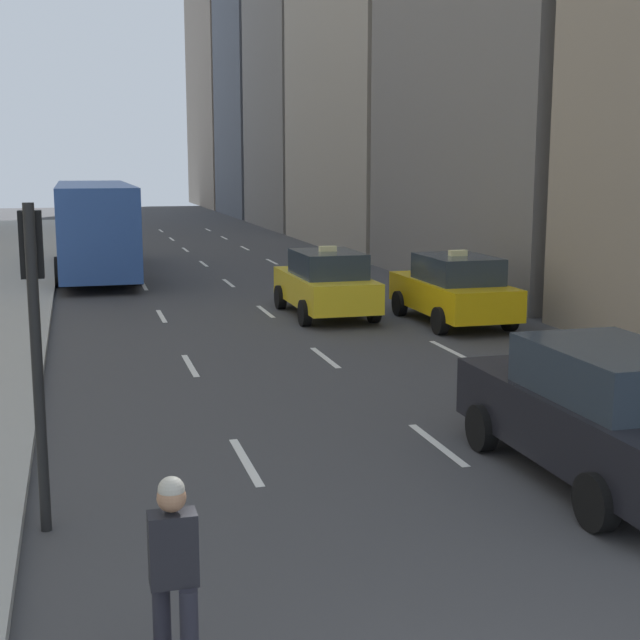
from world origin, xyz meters
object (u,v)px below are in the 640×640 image
(city_bus, at_px, (95,225))
(traffic_light_pole, at_px, (35,314))
(skateboarder, at_px, (174,576))
(taxi_lead, at_px, (454,289))
(taxi_second, at_px, (326,283))
(sedan_black_near, at_px, (601,412))

(city_bus, distance_m, traffic_light_pole, 23.35)
(skateboarder, bearing_deg, city_bus, 89.82)
(taxi_lead, height_order, traffic_light_pole, traffic_light_pole)
(taxi_lead, distance_m, city_bus, 15.28)
(city_bus, bearing_deg, taxi_second, -62.58)
(skateboarder, bearing_deg, sedan_black_near, 29.58)
(taxi_lead, relative_size, city_bus, 0.38)
(city_bus, height_order, traffic_light_pole, traffic_light_pole)
(taxi_second, relative_size, sedan_black_near, 0.95)
(city_bus, bearing_deg, taxi_lead, -56.54)
(taxi_lead, bearing_deg, taxi_second, 145.70)
(skateboarder, bearing_deg, taxi_second, 70.47)
(sedan_black_near, relative_size, city_bus, 0.40)
(taxi_second, xyz_separation_m, traffic_light_pole, (-6.75, -12.49, 1.53))
(taxi_second, xyz_separation_m, sedan_black_near, (0.00, -12.83, 0.03))
(taxi_second, distance_m, skateboarder, 17.04)
(taxi_lead, distance_m, taxi_second, 3.39)
(city_bus, relative_size, skateboarder, 6.65)
(traffic_light_pole, bearing_deg, skateboarder, -73.59)
(taxi_lead, xyz_separation_m, sedan_black_near, (-2.80, -10.92, 0.03))
(city_bus, xyz_separation_m, traffic_light_pole, (-1.14, -23.31, 0.62))
(taxi_lead, bearing_deg, skateboarder, -120.98)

